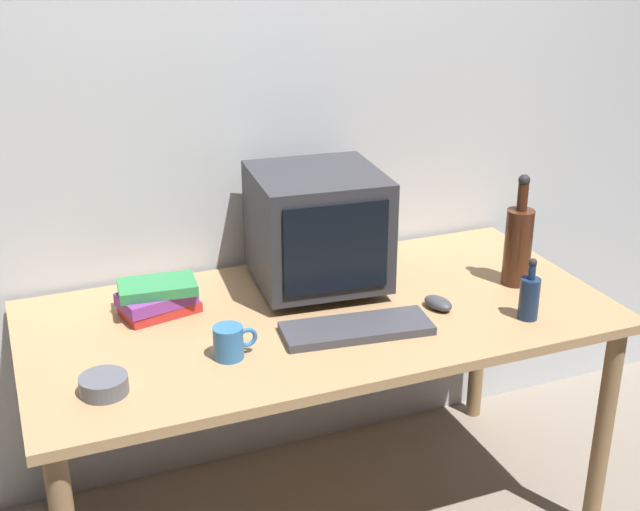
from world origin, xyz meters
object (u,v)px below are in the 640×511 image
(bottle_short, at_px, (529,296))
(mug, at_px, (230,342))
(computer_mouse, at_px, (438,303))
(bottle_tall, at_px, (518,243))
(crt_monitor, at_px, (317,228))
(book_stack, at_px, (158,298))
(cd_spindle, at_px, (104,385))
(keyboard, at_px, (357,328))

(bottle_short, distance_m, mug, 0.87)
(computer_mouse, relative_size, bottle_tall, 0.28)
(crt_monitor, height_order, bottle_short, crt_monitor)
(computer_mouse, bearing_deg, bottle_short, -50.81)
(bottle_short, bearing_deg, book_stack, 156.46)
(crt_monitor, bearing_deg, book_stack, -179.11)
(mug, bearing_deg, computer_mouse, 4.62)
(cd_spindle, bearing_deg, computer_mouse, 6.23)
(keyboard, distance_m, computer_mouse, 0.29)
(crt_monitor, distance_m, cd_spindle, 0.84)
(crt_monitor, xyz_separation_m, book_stack, (-0.50, -0.01, -0.14))
(computer_mouse, bearing_deg, cd_spindle, 171.25)
(keyboard, height_order, book_stack, book_stack)
(keyboard, bearing_deg, mug, -172.42)
(bottle_tall, bearing_deg, book_stack, 169.23)
(crt_monitor, relative_size, computer_mouse, 4.17)
(book_stack, bearing_deg, bottle_tall, -10.77)
(bottle_short, relative_size, mug, 1.56)
(computer_mouse, bearing_deg, keyboard, 174.58)
(computer_mouse, distance_m, cd_spindle, 1.00)
(mug, bearing_deg, crt_monitor, 41.51)
(bottle_short, bearing_deg, computer_mouse, 144.18)
(crt_monitor, height_order, mug, crt_monitor)
(keyboard, xyz_separation_m, bottle_short, (0.49, -0.10, 0.06))
(computer_mouse, height_order, bottle_tall, bottle_tall)
(keyboard, xyz_separation_m, mug, (-0.37, -0.00, 0.03))
(book_stack, height_order, mug, book_stack)
(crt_monitor, distance_m, bottle_tall, 0.63)
(book_stack, xyz_separation_m, mug, (0.12, -0.33, -0.00))
(bottle_short, xyz_separation_m, mug, (-0.86, 0.10, -0.02))
(keyboard, height_order, bottle_short, bottle_short)
(bottle_tall, distance_m, mug, 0.98)
(cd_spindle, bearing_deg, bottle_short, -2.06)
(cd_spindle, bearing_deg, keyboard, 4.87)
(crt_monitor, distance_m, keyboard, 0.38)
(bottle_tall, height_order, bottle_short, bottle_tall)
(crt_monitor, relative_size, cd_spindle, 3.47)
(bottle_short, bearing_deg, cd_spindle, 177.94)
(keyboard, height_order, mug, mug)
(keyboard, relative_size, cd_spindle, 3.50)
(keyboard, distance_m, mug, 0.37)
(bottle_tall, bearing_deg, cd_spindle, -172.21)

